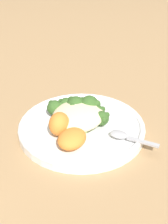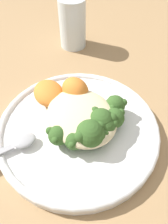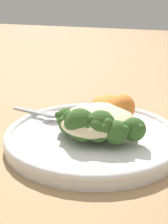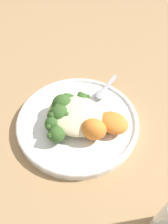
{
  "view_description": "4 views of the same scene",
  "coord_description": "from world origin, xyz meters",
  "views": [
    {
      "loc": [
        -0.5,
        -0.22,
        0.39
      ],
      "look_at": [
        -0.01,
        -0.02,
        0.06
      ],
      "focal_mm": 50.0,
      "sensor_mm": 36.0,
      "label": 1
    },
    {
      "loc": [
        0.18,
        -0.11,
        0.31
      ],
      "look_at": [
        -0.01,
        0.01,
        0.04
      ],
      "focal_mm": 35.0,
      "sensor_mm": 36.0,
      "label": 2
    },
    {
      "loc": [
        0.39,
        0.18,
        0.2
      ],
      "look_at": [
        -0.01,
        -0.03,
        0.04
      ],
      "focal_mm": 50.0,
      "sensor_mm": 36.0,
      "label": 3
    },
    {
      "loc": [
        -0.15,
        0.25,
        0.39
      ],
      "look_at": [
        -0.02,
        -0.0,
        0.05
      ],
      "focal_mm": 35.0,
      "sensor_mm": 36.0,
      "label": 4
    }
  ],
  "objects": [
    {
      "name": "plate",
      "position": [
        0.0,
        -0.01,
        0.01
      ],
      "size": [
        0.27,
        0.27,
        0.02
      ],
      "color": "white",
      "rests_on": "ground_plane"
    },
    {
      "name": "broccoli_stalk_2",
      "position": [
        0.03,
        -0.01,
        0.04
      ],
      "size": [
        0.1,
        0.05,
        0.04
      ],
      "rotation": [
        0.0,
        0.0,
        0.06
      ],
      "color": "#8EB25B",
      "rests_on": "plate"
    },
    {
      "name": "sweet_potato_chunk_1",
      "position": [
        -0.05,
        0.02,
        0.04
      ],
      "size": [
        0.06,
        0.05,
        0.05
      ],
      "primitive_type": "ellipsoid",
      "rotation": [
        0.0,
        0.0,
        3.39
      ],
      "color": "orange",
      "rests_on": "plate"
    },
    {
      "name": "spoon",
      "position": [
        -0.02,
        -0.1,
        0.03
      ],
      "size": [
        0.03,
        0.1,
        0.01
      ],
      "rotation": [
        0.0,
        0.0,
        4.65
      ],
      "color": "#A3A3A8",
      "rests_on": "plate"
    },
    {
      "name": "broccoli_stalk_0",
      "position": [
        0.0,
        -0.04,
        0.04
      ],
      "size": [
        0.07,
        0.06,
        0.03
      ],
      "rotation": [
        0.0,
        0.0,
        -0.73
      ],
      "color": "#8EB25B",
      "rests_on": "plate"
    },
    {
      "name": "broccoli_stalk_4",
      "position": [
        0.03,
        0.02,
        0.04
      ],
      "size": [
        0.09,
        0.06,
        0.04
      ],
      "rotation": [
        0.0,
        0.0,
        0.46
      ],
      "color": "#8EB25B",
      "rests_on": "plate"
    },
    {
      "name": "broccoli_stalk_6",
      "position": [
        0.02,
        0.03,
        0.04
      ],
      "size": [
        0.09,
        0.09,
        0.03
      ],
      "rotation": [
        0.0,
        0.0,
        0.76
      ],
      "color": "#8EB25B",
      "rests_on": "plate"
    },
    {
      "name": "sweet_potato_chunk_0",
      "position": [
        -0.08,
        -0.02,
        0.04
      ],
      "size": [
        0.07,
        0.06,
        0.03
      ],
      "primitive_type": "ellipsoid",
      "rotation": [
        0.0,
        0.0,
        3.04
      ],
      "color": "orange",
      "rests_on": "plate"
    },
    {
      "name": "ground_plane",
      "position": [
        0.0,
        0.0,
        0.0
      ],
      "size": [
        4.0,
        4.0,
        0.0
      ],
      "primitive_type": "plane",
      "color": "#9E7A51"
    },
    {
      "name": "broccoli_stalk_1",
      "position": [
        0.02,
        -0.03,
        0.04
      ],
      "size": [
        0.09,
        0.05,
        0.03
      ],
      "rotation": [
        0.0,
        0.0,
        -0.31
      ],
      "color": "#8EB25B",
      "rests_on": "plate"
    },
    {
      "name": "broccoli_stalk_5",
      "position": [
        0.02,
        0.01,
        0.04
      ],
      "size": [
        0.09,
        0.07,
        0.04
      ],
      "rotation": [
        0.0,
        0.0,
        0.51
      ],
      "color": "#8EB25B",
      "rests_on": "plate"
    },
    {
      "name": "broccoli_stalk_3",
      "position": [
        0.02,
        -0.01,
        0.04
      ],
      "size": [
        0.13,
        0.04,
        0.03
      ],
      "rotation": [
        0.0,
        0.0,
        0.17
      ],
      "color": "#8EB25B",
      "rests_on": "plate"
    },
    {
      "name": "quinoa_mound",
      "position": [
        -0.0,
        -0.0,
        0.04
      ],
      "size": [
        0.12,
        0.1,
        0.04
      ],
      "primitive_type": "ellipsoid",
      "color": "beige",
      "rests_on": "plate"
    },
    {
      "name": "broccoli_stalk_7",
      "position": [
        -0.0,
        0.04,
        0.04
      ],
      "size": [
        0.07,
        0.12,
        0.03
      ],
      "rotation": [
        0.0,
        0.0,
        1.1
      ],
      "color": "#8EB25B",
      "rests_on": "plate"
    }
  ]
}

